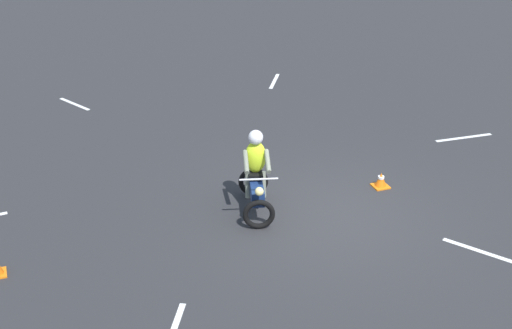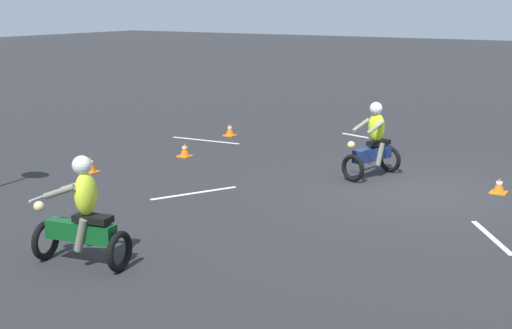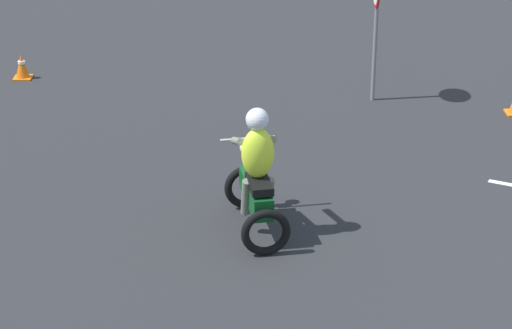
% 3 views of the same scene
% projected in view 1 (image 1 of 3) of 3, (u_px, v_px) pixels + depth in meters
% --- Properties ---
extents(ground_plane, '(120.00, 120.00, 0.00)m').
position_uv_depth(ground_plane, '(333.00, 217.00, 13.54)').
color(ground_plane, '#28282B').
extents(motorcycle_rider_foreground, '(0.98, 1.56, 1.66)m').
position_uv_depth(motorcycle_rider_foreground, '(256.00, 177.00, 13.47)').
color(motorcycle_rider_foreground, black).
rests_on(motorcycle_rider_foreground, ground).
extents(traffic_cone_far_left, '(0.32, 0.32, 0.32)m').
position_uv_depth(traffic_cone_far_left, '(381.00, 180.00, 14.58)').
color(traffic_cone_far_left, orange).
rests_on(traffic_cone_far_left, ground).
extents(lane_stripe_nw, '(1.05, 1.50, 0.01)m').
position_uv_depth(lane_stripe_nw, '(491.00, 255.00, 12.38)').
color(lane_stripe_nw, silver).
rests_on(lane_stripe_nw, ground).
extents(lane_stripe_w, '(1.48, 0.19, 0.01)m').
position_uv_depth(lane_stripe_w, '(464.00, 138.00, 16.86)').
color(lane_stripe_w, silver).
rests_on(lane_stripe_w, ground).
extents(lane_stripe_sw, '(0.74, 1.14, 0.01)m').
position_uv_depth(lane_stripe_sw, '(274.00, 81.00, 20.42)').
color(lane_stripe_sw, silver).
rests_on(lane_stripe_sw, ground).
extents(lane_stripe_se, '(0.67, 1.16, 0.01)m').
position_uv_depth(lane_stripe_se, '(75.00, 104.00, 18.81)').
color(lane_stripe_se, silver).
rests_on(lane_stripe_se, ground).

